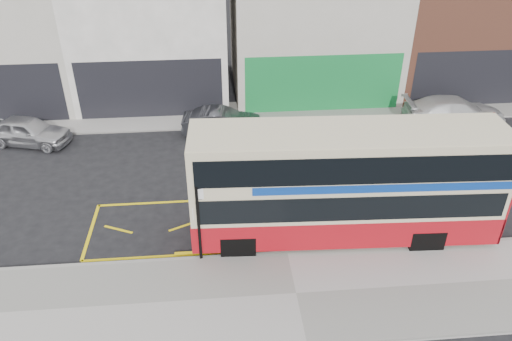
{
  "coord_description": "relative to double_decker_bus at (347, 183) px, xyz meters",
  "views": [
    {
      "loc": [
        -2.23,
        -13.33,
        11.46
      ],
      "look_at": [
        -0.87,
        2.0,
        2.03
      ],
      "focal_mm": 35.0,
      "sensor_mm": 36.0,
      "label": 1
    }
  ],
  "objects": [
    {
      "name": "ground",
      "position": [
        -2.12,
        -0.6,
        -2.21
      ],
      "size": [
        120.0,
        120.0,
        0.0
      ],
      "primitive_type": "plane",
      "color": "black",
      "rests_on": "ground"
    },
    {
      "name": "pavement",
      "position": [
        -2.12,
        -2.9,
        -2.13
      ],
      "size": [
        40.0,
        4.0,
        0.15
      ],
      "primitive_type": "cube",
      "color": "#9D9995",
      "rests_on": "ground"
    },
    {
      "name": "kerb",
      "position": [
        -2.12,
        -0.97,
        -2.13
      ],
      "size": [
        40.0,
        0.15,
        0.15
      ],
      "primitive_type": "cube",
      "color": "gray",
      "rests_on": "ground"
    },
    {
      "name": "far_pavement",
      "position": [
        -2.12,
        10.4,
        -2.13
      ],
      "size": [
        50.0,
        3.0,
        0.15
      ],
      "primitive_type": "cube",
      "color": "#9D9995",
      "rests_on": "ground"
    },
    {
      "name": "road_markings",
      "position": [
        -2.12,
        1.0,
        -2.2
      ],
      "size": [
        14.0,
        3.4,
        0.01
      ],
      "primitive_type": null,
      "color": "yellow",
      "rests_on": "ground"
    },
    {
      "name": "terrace_green_shop",
      "position": [
        1.38,
        14.39,
        2.86
      ],
      "size": [
        9.0,
        8.01,
        11.3
      ],
      "color": "beige",
      "rests_on": "ground"
    },
    {
      "name": "terrace_right",
      "position": [
        10.38,
        14.39,
        2.36
      ],
      "size": [
        9.0,
        8.01,
        10.3
      ],
      "color": "#97533C",
      "rests_on": "ground"
    },
    {
      "name": "double_decker_bus",
      "position": [
        0.0,
        0.0,
        0.0
      ],
      "size": [
        10.61,
        2.86,
        4.2
      ],
      "rotation": [
        0.0,
        0.0,
        -0.04
      ],
      "color": "beige",
      "rests_on": "ground"
    },
    {
      "name": "bus_stop_post",
      "position": [
        -5.0,
        -0.98,
        -0.32
      ],
      "size": [
        0.72,
        0.15,
        2.87
      ],
      "rotation": [
        0.0,
        0.0,
        0.13
      ],
      "color": "black",
      "rests_on": "pavement"
    },
    {
      "name": "car_silver",
      "position": [
        -13.28,
        8.15,
        -1.53
      ],
      "size": [
        4.27,
        2.6,
        1.36
      ],
      "primitive_type": "imported",
      "rotation": [
        0.0,
        0.0,
        1.3
      ],
      "color": "#BABAC0",
      "rests_on": "ground"
    },
    {
      "name": "car_grey",
      "position": [
        -4.03,
        8.37,
        -1.56
      ],
      "size": [
        4.03,
        1.67,
        1.3
      ],
      "primitive_type": "imported",
      "rotation": [
        0.0,
        0.0,
        1.49
      ],
      "color": "#393B40",
      "rests_on": "ground"
    },
    {
      "name": "car_white",
      "position": [
        7.76,
        8.24,
        -1.46
      ],
      "size": [
        5.28,
        2.4,
        1.5
      ],
      "primitive_type": "imported",
      "rotation": [
        0.0,
        0.0,
        1.51
      ],
      "color": "beige",
      "rests_on": "ground"
    },
    {
      "name": "street_tree_right",
      "position": [
        3.43,
        11.22,
        0.9
      ],
      "size": [
        2.12,
        2.12,
        4.57
      ],
      "color": "black",
      "rests_on": "ground"
    }
  ]
}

